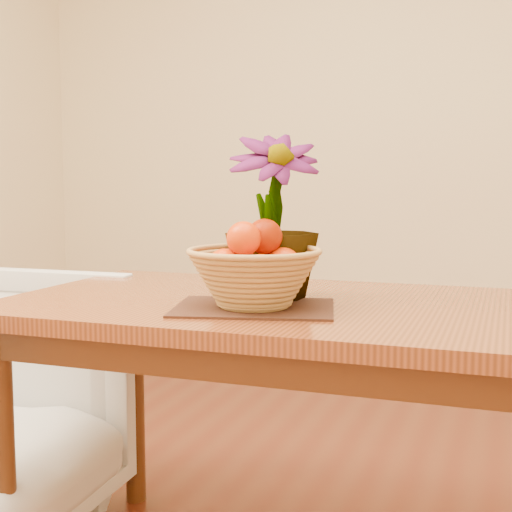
% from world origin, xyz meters
% --- Properties ---
extents(wall_back, '(4.00, 0.02, 2.70)m').
position_xyz_m(wall_back, '(0.00, 2.25, 1.35)').
color(wall_back, '#FCEFC0').
rests_on(wall_back, floor).
extents(table, '(1.40, 0.80, 0.75)m').
position_xyz_m(table, '(0.00, 0.30, 0.66)').
color(table, brown).
rests_on(table, floor).
extents(placemat, '(0.42, 0.35, 0.01)m').
position_xyz_m(placemat, '(-0.04, 0.17, 0.75)').
color(placemat, '#3C1F15').
rests_on(placemat, table).
extents(wicker_basket, '(0.31, 0.31, 0.13)m').
position_xyz_m(wicker_basket, '(-0.04, 0.17, 0.82)').
color(wicker_basket, tan).
rests_on(wicker_basket, placemat).
extents(orange_pile, '(0.20, 0.19, 0.15)m').
position_xyz_m(orange_pile, '(-0.04, 0.17, 0.88)').
color(orange_pile, '#E24303').
rests_on(orange_pile, wicker_basket).
extents(potted_plant, '(0.31, 0.31, 0.42)m').
position_xyz_m(potted_plant, '(-0.05, 0.31, 0.96)').
color(potted_plant, '#1B4614').
rests_on(potted_plant, table).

